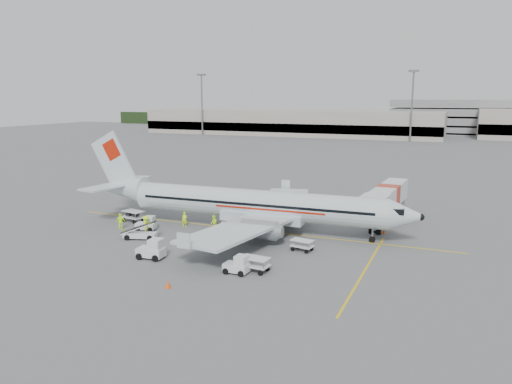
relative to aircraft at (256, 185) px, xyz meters
The scene contains 25 objects.
ground 5.10m from the aircraft, 168.89° to the left, with size 360.00×360.00×0.00m, color #56595B.
stripe_lead 5.09m from the aircraft, 168.89° to the left, with size 44.00×0.20×0.01m, color yellow.
stripe_cross 16.10m from the aircraft, 30.79° to the right, with size 0.20×20.00×0.01m, color yellow.
terminal_west 136.43m from the aircraft, 107.43° to the left, with size 110.00×22.00×9.00m, color gray, non-canonical shape.
parking_garage 161.99m from the aircraft, 81.43° to the left, with size 62.00×24.00×14.00m, color slate, non-canonical shape.
treeline 175.18m from the aircraft, 90.28° to the left, with size 300.00×3.00×6.00m, color black, non-canonical shape.
mast_west 137.91m from the aircraft, 120.95° to the left, with size 3.20×1.20×22.00m, color slate, non-canonical shape.
mast_center 118.39m from the aircraft, 87.99° to the left, with size 3.20×1.20×22.00m, color slate, non-canonical shape.
aircraft is the anchor object (origin of this frame).
jet_bridge 15.88m from the aircraft, 37.34° to the left, with size 3.03×16.14×4.24m, color silver, non-canonical shape.
belt_loader 12.66m from the aircraft, 142.70° to the right, with size 4.34×1.63×2.35m, color silver, non-canonical shape.
tug_fore 13.84m from the aircraft, 74.24° to the right, with size 2.03×1.16×1.57m, color silver, non-canonical shape.
tug_mid 13.77m from the aircraft, 112.48° to the right, with size 2.39×1.37×1.85m, color silver, non-canonical shape.
tug_aft 12.55m from the aircraft, 158.15° to the right, with size 2.06×1.18×1.59m, color silver, non-canonical shape.
cart_loaded_a 5.24m from the aircraft, 138.15° to the right, with size 2.13×1.26×1.11m, color silver, non-canonical shape.
cart_loaded_b 15.20m from the aircraft, behind, with size 2.53×1.50×1.32m, color silver, non-canonical shape.
cart_empty_a 13.44m from the aircraft, 67.65° to the right, with size 2.36×1.40×1.23m, color silver, non-canonical shape.
cart_empty_b 9.44m from the aircraft, 35.92° to the right, with size 2.06×1.22×1.07m, color silver, non-canonical shape.
cone_nose 14.33m from the aircraft, 17.73° to the left, with size 0.32×0.32×0.53m, color #FF4E09.
cone_port 11.80m from the aircraft, 76.28° to the left, with size 0.33×0.33×0.54m, color #FF4E09.
cone_stbd 18.14m from the aircraft, 89.61° to the right, with size 0.39×0.39×0.64m, color #FF4E09.
crew_a 9.12m from the aircraft, behind, with size 0.59×0.39×1.63m, color #CCFF15.
crew_b 6.20m from the aircraft, 162.91° to the right, with size 0.77×0.60×1.58m, color #CCFF15.
crew_c 12.26m from the aircraft, 152.41° to the right, with size 1.22×0.70×1.89m, color #CCFF15.
crew_d 15.22m from the aircraft, 159.85° to the right, with size 1.03×0.43×1.77m, color #CCFF15.
Camera 1 is at (20.76, -47.94, 14.20)m, focal length 35.00 mm.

